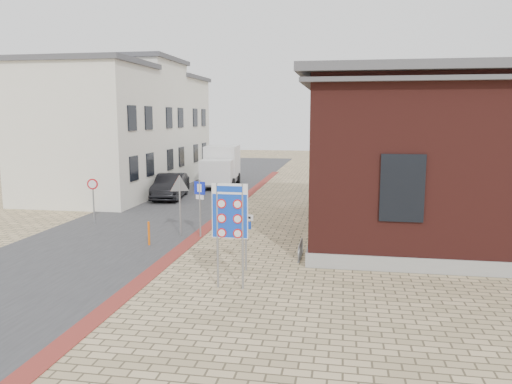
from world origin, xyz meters
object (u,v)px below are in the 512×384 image
Objects in this scene: sedan at (170,186)px; border_sign at (230,213)px; box_truck at (221,166)px; bollard at (149,234)px; essen_sign at (246,232)px; parking_sign at (200,198)px.

border_sign is (7.37, -15.49, 1.51)m from sedan.
box_truck reaches higher than bollard.
border_sign is (5.58, -21.45, 0.77)m from box_truck.
parking_sign reaches higher than essen_sign.
sedan reaches higher than bollard.
box_truck is 5.99× the size of bollard.
parking_sign is at bearing -71.65° from sedan.
sedan is 1.48× the size of border_sign.
sedan is 6.27m from box_truck.
parking_sign is (-2.67, 6.00, -0.61)m from border_sign.
essen_sign is (7.50, -13.69, 0.54)m from sedan.
sedan is 4.85× the size of bollard.
sedan is at bearing 139.80° from essen_sign.
border_sign is 6.60m from parking_sign.
box_truck is 22.18m from border_sign.
parking_sign is 2.54× the size of bollard.
border_sign is at bearing -44.50° from parking_sign.
parking_sign is at bearing 46.37° from bollard.
essen_sign reaches higher than bollard.
sedan is 15.62m from essen_sign.
parking_sign is 2.63m from bollard.
border_sign is at bearing -80.81° from box_truck.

